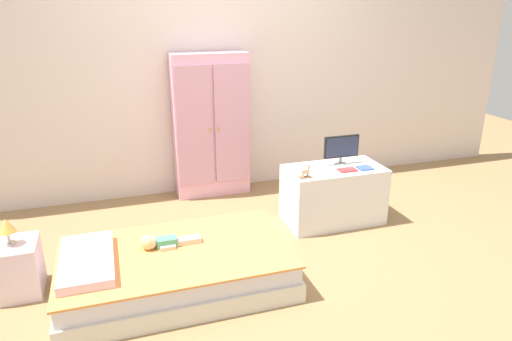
# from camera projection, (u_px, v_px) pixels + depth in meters

# --- Properties ---
(ground_plane) EXTENTS (10.00, 10.00, 0.02)m
(ground_plane) POSITION_uv_depth(u_px,v_px,m) (275.00, 264.00, 3.32)
(ground_plane) COLOR #99754C
(back_wall) EXTENTS (6.40, 0.05, 2.70)m
(back_wall) POSITION_uv_depth(u_px,v_px,m) (218.00, 49.00, 4.26)
(back_wall) COLOR silver
(back_wall) RESTS_ON ground_plane
(bed) EXTENTS (1.46, 0.86, 0.26)m
(bed) POSITION_uv_depth(u_px,v_px,m) (177.00, 269.00, 3.00)
(bed) COLOR silver
(bed) RESTS_ON ground_plane
(pillow) EXTENTS (0.31, 0.62, 0.06)m
(pillow) POSITION_uv_depth(u_px,v_px,m) (87.00, 260.00, 2.80)
(pillow) COLOR silver
(pillow) RESTS_ON bed
(doll) EXTENTS (0.39, 0.13, 0.10)m
(doll) POSITION_uv_depth(u_px,v_px,m) (160.00, 242.00, 3.00)
(doll) COLOR #4CA375
(doll) RESTS_ON bed
(nightstand) EXTENTS (0.30, 0.30, 0.35)m
(nightstand) POSITION_uv_depth(u_px,v_px,m) (15.00, 269.00, 2.92)
(nightstand) COLOR silver
(nightstand) RESTS_ON ground_plane
(table_lamp) EXTENTS (0.10, 0.10, 0.17)m
(table_lamp) POSITION_uv_depth(u_px,v_px,m) (7.00, 227.00, 2.82)
(table_lamp) COLOR #B7B2AD
(table_lamp) RESTS_ON nightstand
(wardrobe) EXTENTS (0.69, 0.26, 1.34)m
(wardrobe) POSITION_uv_depth(u_px,v_px,m) (211.00, 126.00, 4.31)
(wardrobe) COLOR #EFADCC
(wardrobe) RESTS_ON ground_plane
(tv_stand) EXTENTS (0.80, 0.43, 0.48)m
(tv_stand) POSITION_uv_depth(u_px,v_px,m) (333.00, 195.00, 3.87)
(tv_stand) COLOR white
(tv_stand) RESTS_ON ground_plane
(tv_monitor) EXTENTS (0.31, 0.10, 0.24)m
(tv_monitor) POSITION_uv_depth(u_px,v_px,m) (341.00, 148.00, 3.84)
(tv_monitor) COLOR #99999E
(tv_monitor) RESTS_ON tv_stand
(rocking_horse_toy) EXTENTS (0.09, 0.04, 0.11)m
(rocking_horse_toy) POSITION_uv_depth(u_px,v_px,m) (306.00, 171.00, 3.56)
(rocking_horse_toy) COLOR #8E6642
(rocking_horse_toy) RESTS_ON tv_stand
(book_red) EXTENTS (0.15, 0.09, 0.01)m
(book_red) POSITION_uv_depth(u_px,v_px,m) (347.00, 170.00, 3.72)
(book_red) COLOR #CC3838
(book_red) RESTS_ON tv_stand
(book_blue) EXTENTS (0.12, 0.11, 0.01)m
(book_blue) POSITION_uv_depth(u_px,v_px,m) (365.00, 168.00, 3.77)
(book_blue) COLOR blue
(book_blue) RESTS_ON tv_stand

